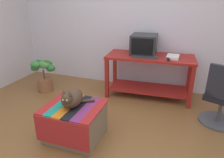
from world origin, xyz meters
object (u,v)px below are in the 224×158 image
at_px(book, 173,57).
at_px(potted_plant, 44,75).
at_px(keyboard, 145,57).
at_px(desk, 149,69).
at_px(cat, 72,98).
at_px(tv_monitor, 144,45).
at_px(stapler, 168,59).
at_px(ottoman_with_blanket, 75,121).
at_px(office_chair, 222,99).

relative_size(book, potted_plant, 0.44).
bearing_deg(keyboard, desk, 60.03).
xyz_separation_m(keyboard, potted_plant, (-1.82, -0.29, -0.45)).
bearing_deg(keyboard, cat, -117.95).
bearing_deg(tv_monitor, potted_plant, -166.96).
relative_size(book, stapler, 2.45).
bearing_deg(ottoman_with_blanket, keyboard, 66.23).
xyz_separation_m(cat, office_chair, (1.75, 0.92, -0.17)).
distance_m(keyboard, office_chair, 1.28).
distance_m(desk, book, 0.45).
height_order(desk, tv_monitor, tv_monitor).
distance_m(keyboard, stapler, 0.38).
height_order(tv_monitor, ottoman_with_blanket, tv_monitor).
relative_size(desk, potted_plant, 2.44).
bearing_deg(book, keyboard, -162.67).
bearing_deg(cat, tv_monitor, 63.99).
relative_size(office_chair, stapler, 8.09).
xyz_separation_m(ottoman_with_blanket, office_chair, (1.74, 0.91, 0.16)).
height_order(tv_monitor, keyboard, tv_monitor).
bearing_deg(potted_plant, office_chair, -2.56).
bearing_deg(office_chair, potted_plant, 17.30).
bearing_deg(stapler, tv_monitor, 130.21).
distance_m(book, potted_plant, 2.34).
relative_size(desk, stapler, 13.57).
xyz_separation_m(desk, ottoman_with_blanket, (-0.66, -1.48, -0.29)).
height_order(desk, office_chair, office_chair).
distance_m(tv_monitor, ottoman_with_blanket, 1.79).
height_order(ottoman_with_blanket, stapler, stapler).
relative_size(tv_monitor, keyboard, 1.24).
bearing_deg(tv_monitor, keyboard, -77.98).
distance_m(tv_monitor, keyboard, 0.28).
relative_size(keyboard, cat, 1.00).
distance_m(ottoman_with_blanket, office_chair, 1.97).
bearing_deg(keyboard, stapler, -10.90).
bearing_deg(stapler, cat, -144.64).
relative_size(potted_plant, office_chair, 0.69).
distance_m(potted_plant, stapler, 2.25).
bearing_deg(potted_plant, stapler, 6.42).
bearing_deg(potted_plant, ottoman_with_blanket, -40.32).
xyz_separation_m(cat, stapler, (0.97, 1.30, 0.22)).
height_order(office_chair, stapler, office_chair).
bearing_deg(desk, ottoman_with_blanket, -117.60).
distance_m(keyboard, ottoman_with_blanket, 1.55).
distance_m(desk, ottoman_with_blanket, 1.64).
height_order(tv_monitor, potted_plant, tv_monitor).
bearing_deg(book, tv_monitor, 169.62).
bearing_deg(book, potted_plant, -167.57).
height_order(keyboard, office_chair, office_chair).
relative_size(potted_plant, stapler, 5.56).
xyz_separation_m(tv_monitor, book, (0.50, -0.11, -0.14)).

